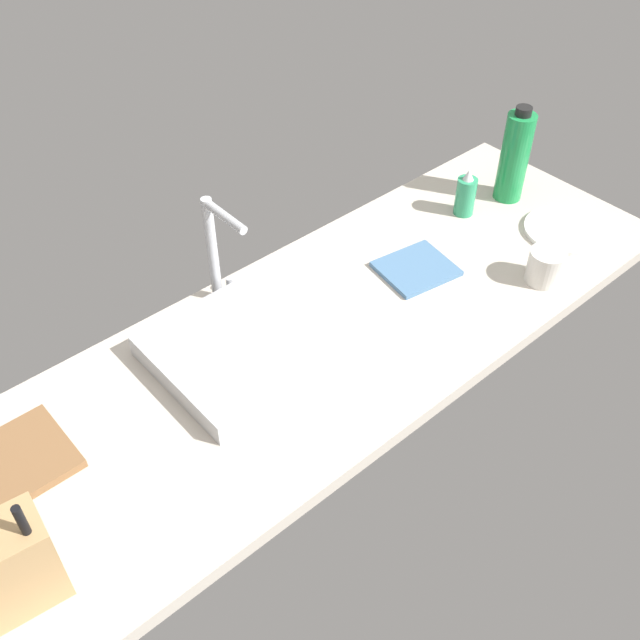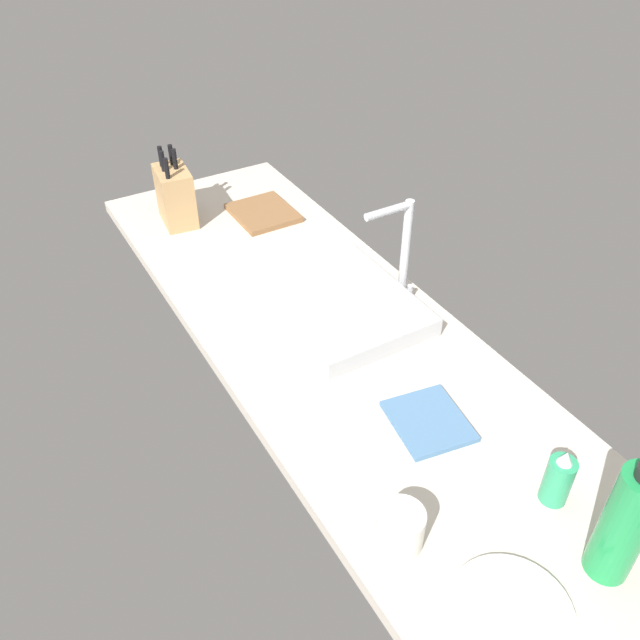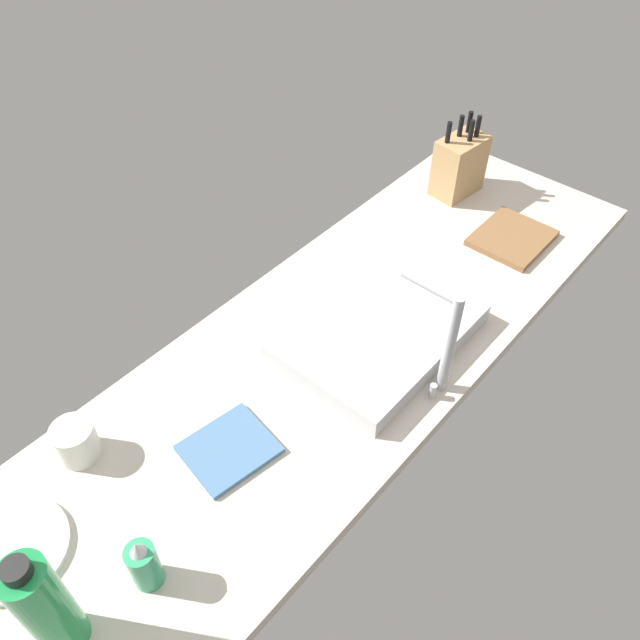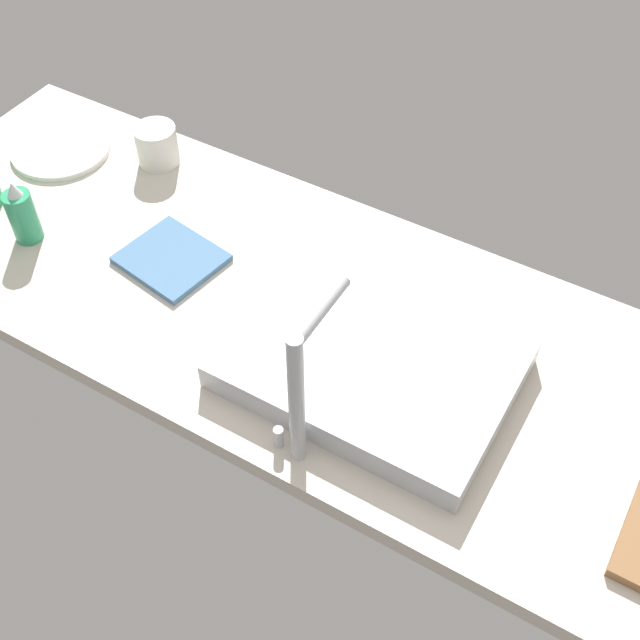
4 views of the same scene
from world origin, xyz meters
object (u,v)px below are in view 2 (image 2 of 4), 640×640
Objects in this scene: sink_basin at (338,301)px; soap_bottle at (558,479)px; coffee_mug at (400,529)px; dinner_plate at (511,613)px; faucet at (402,242)px; knife_block at (175,196)px; dish_towel at (428,421)px; water_bottle at (625,524)px; cutting_board at (263,213)px.

soap_bottle reaches higher than sink_basin.
coffee_mug is (64.61, -26.89, 1.64)cm from sink_basin.
dinner_plate is 22.01cm from coffee_mug.
soap_bottle is (69.31, -13.47, -10.55)cm from faucet.
faucet is at bearing 169.00° from soap_bottle.
knife_block is 1.39× the size of dish_towel.
knife_block is 152.55cm from water_bottle.
water_bottle is 3.10× the size of coffee_mug.
water_bottle is 36.77cm from coffee_mug.
faucet is 2.09× the size of soap_bottle.
sink_basin is 22.41cm from faucet.
faucet is at bearing 82.34° from sink_basin.
faucet is at bearing 35.88° from knife_block.
coffee_mug is (-20.20, -7.96, 3.58)cm from dinner_plate.
soap_bottle is 1.53× the size of coffee_mug.
dish_towel is (98.77, -9.67, -0.30)cm from cutting_board.
cutting_board is at bearing 164.90° from coffee_mug.
water_bottle reaches higher than dish_towel.
soap_bottle is 0.77× the size of dish_towel.
faucet reaches higher than knife_block.
dinner_plate is at bearing 21.50° from coffee_mug.
sink_basin is 2.18× the size of dinner_plate.
coffee_mug is at bearing 3.50° from knife_block.
soap_bottle is at bearing -11.00° from faucet.
faucet is 3.20× the size of coffee_mug.
cutting_board is (-54.38, 5.21, -1.64)cm from sink_basin.
faucet is at bearing 12.30° from cutting_board.
soap_bottle is 29.05cm from dish_towel.
knife_block is 2.77× the size of coffee_mug.
soap_bottle is at bearing 16.61° from knife_block.
knife_block is (-64.39, -19.74, 6.57)cm from sink_basin.
knife_block reaches higher than dinner_plate.
faucet is 1.03× the size of water_bottle.
water_bottle is (86.67, 1.30, 10.04)cm from sink_basin.
soap_bottle reaches higher than coffee_mug.
dish_towel is (-27.29, -8.56, -5.09)cm from soap_bottle.
faucet is (2.36, 17.58, 13.70)cm from sink_basin.
sink_basin is 1.70× the size of water_bottle.
cutting_board is at bearing 178.41° from water_bottle.
dinner_plate is at bearing -9.84° from cutting_board.
knife_block is at bearing -172.00° from dish_towel.
coffee_mug is (129.00, -7.15, -4.92)cm from knife_block.
sink_basin is 1.64× the size of faucet.
water_bottle is (141.05, -3.91, 11.68)cm from cutting_board.
faucet is 76.81cm from knife_block.
knife_block is at bearing -150.79° from faucet.
sink_basin is 44.65cm from dish_towel.
faucet is 85.94cm from water_bottle.
knife_block is 138.17cm from soap_bottle.
water_bottle is 1.28× the size of dinner_plate.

